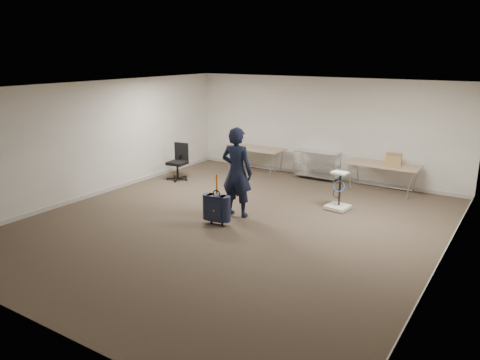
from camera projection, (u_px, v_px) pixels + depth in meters
The scene contains 10 objects.
ground at pixel (234, 224), 9.76m from camera, with size 9.00×9.00×0.00m, color #47372B.
room_shell at pixel (267, 204), 10.87m from camera, with size 8.00×9.00×9.00m.
folding_table_left at pixel (254, 149), 13.77m from camera, with size 1.80×0.75×0.73m.
folding_table_right at pixel (383, 166), 11.79m from camera, with size 1.80×0.75×0.73m.
wire_shelf at pixel (317, 164), 13.05m from camera, with size 1.22×0.47×0.80m.
person at pixel (237, 172), 10.00m from camera, with size 0.71×0.47×1.95m, color black.
suitcase at pixel (217, 208), 9.61m from camera, with size 0.42×0.29×1.07m.
office_chair at pixel (178, 169), 13.05m from camera, with size 0.61×0.61×1.01m.
equipment_cart at pixel (338, 200), 10.58m from camera, with size 0.54×0.54×0.88m.
cardboard_box at pixel (394, 159), 11.64m from camera, with size 0.38×0.28×0.28m, color olive.
Camera 1 is at (5.06, -7.65, 3.48)m, focal length 35.00 mm.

